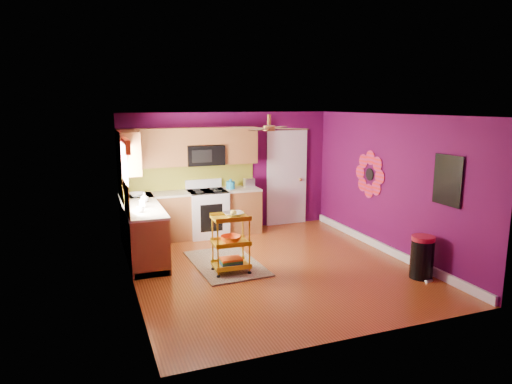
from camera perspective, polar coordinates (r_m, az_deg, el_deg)
name	(u,v)px	position (r m, az deg, el deg)	size (l,w,h in m)	color
ground	(273,267)	(7.70, 2.13, -9.32)	(5.00, 5.00, 0.00)	brown
room_envelope	(275,170)	(7.31, 2.42, 2.81)	(4.54, 5.04, 2.52)	#520941
lower_cabinets	(172,223)	(8.88, -10.50, -3.78)	(2.81, 2.31, 0.94)	brown
electric_range	(207,213)	(9.37, -6.10, -2.58)	(0.76, 0.66, 1.13)	white
upper_cabinetry	(171,149)	(9.01, -10.55, 5.25)	(2.80, 2.30, 1.26)	brown
left_window	(124,162)	(7.79, -16.16, 3.66)	(0.08, 1.35, 1.08)	white
panel_door	(287,179)	(10.16, 3.85, 1.63)	(0.95, 0.11, 2.15)	white
right_wall_art	(402,177)	(8.17, 17.75, 1.82)	(0.04, 2.74, 1.04)	black
ceiling_fan	(269,128)	(7.42, 1.66, 8.04)	(1.01, 1.01, 0.26)	#BF8C3F
shag_rug	(226,263)	(7.83, -3.79, -8.89)	(1.04, 1.70, 0.02)	black
rolling_cart	(231,241)	(7.28, -3.10, -6.12)	(0.58, 0.43, 1.03)	gold
trash_can	(422,257)	(7.57, 20.04, -7.66)	(0.40, 0.41, 0.67)	black
teal_kettle	(231,185)	(9.41, -3.19, 0.89)	(0.18, 0.18, 0.21)	#167CAA
toaster	(249,183)	(9.64, -0.88, 1.19)	(0.22, 0.15, 0.18)	beige
soap_bottle_a	(142,202)	(7.93, -14.06, -1.22)	(0.09, 0.09, 0.20)	#EA3F72
soap_bottle_b	(144,197)	(8.35, -13.78, -0.66)	(0.14, 0.14, 0.18)	white
counter_dish	(137,195)	(8.94, -14.69, -0.31)	(0.29, 0.29, 0.07)	white
counter_cup	(140,209)	(7.61, -14.26, -2.11)	(0.13, 0.13, 0.10)	white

